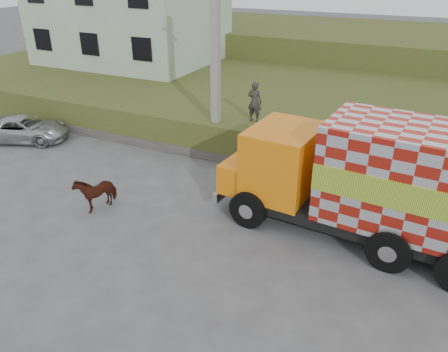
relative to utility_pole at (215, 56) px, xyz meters
The scene contains 10 objects.
ground 6.23m from the utility_pole, 77.74° to the right, with size 120.00×120.00×0.00m, color #474749.
embankment 6.42m from the utility_pole, 79.51° to the left, with size 40.00×12.00×1.50m, color #39521B.
embankment_far 17.62m from the utility_pole, 86.71° to the left, with size 40.00×12.00×3.00m, color #39521B.
retaining_strip 4.02m from the utility_pole, 158.20° to the right, with size 16.00×0.50×0.40m, color #595651.
building 13.07m from the utility_pole, 139.97° to the left, with size 10.00×8.00×6.00m, color #AAC2A5.
utility_pole is the anchor object (origin of this frame).
cargo_truck 7.73m from the utility_pole, 27.28° to the right, with size 8.21×3.39×3.58m.
cow 6.65m from the utility_pole, 107.36° to the right, with size 0.61×1.35×1.14m, color #34150D.
suv 9.47m from the utility_pole, 165.57° to the right, with size 1.82×3.95×1.10m, color #ADB2B7.
pedestrian 2.34m from the utility_pole, 26.79° to the left, with size 0.59×0.38×1.61m, color #2D2B28.
Camera 1 is at (6.46, -10.25, 7.37)m, focal length 35.00 mm.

